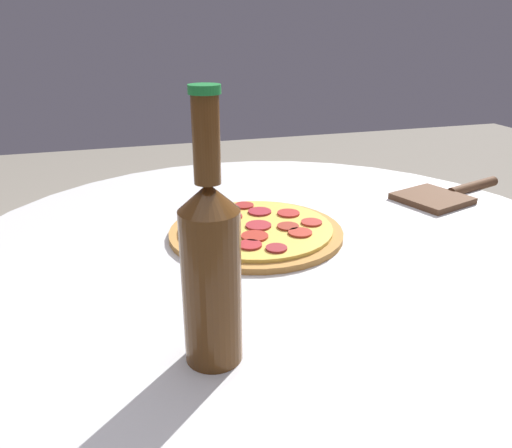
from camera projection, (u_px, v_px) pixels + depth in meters
name	position (u px, v px, depth m)	size (l,w,h in m)	color
table	(278.00, 338.00, 0.86)	(1.05, 1.05, 0.73)	silver
pizza	(256.00, 230.00, 0.83)	(0.29, 0.29, 0.02)	#B77F3D
beer_bottle	(211.00, 266.00, 0.49)	(0.06, 0.06, 0.28)	#563314
pizza_paddle	(445.00, 195.00, 1.01)	(0.15, 0.28, 0.02)	brown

